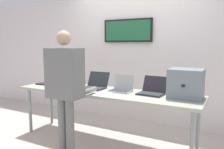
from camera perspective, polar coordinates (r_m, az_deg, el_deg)
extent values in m
cube|color=#BDB1A8|center=(3.57, -1.87, -16.87)|extent=(8.00, 8.00, 0.04)
cube|color=silver|center=(4.27, 5.67, 4.13)|extent=(8.00, 0.06, 2.40)
cube|color=black|center=(4.27, 3.95, 11.03)|extent=(0.96, 0.05, 0.42)
cube|color=#22603C|center=(4.25, 3.87, 11.04)|extent=(0.90, 0.02, 0.36)
cube|color=#A6AB97|center=(3.32, -1.93, -4.51)|extent=(2.78, 0.70, 0.04)
cylinder|color=gray|center=(4.03, -20.03, -8.52)|extent=(0.05, 0.05, 0.74)
cylinder|color=gray|center=(2.80, 19.61, -15.70)|extent=(0.05, 0.05, 0.74)
cylinder|color=gray|center=(4.37, -15.12, -7.08)|extent=(0.05, 0.05, 0.74)
cylinder|color=gray|center=(3.27, 20.96, -12.37)|extent=(0.05, 0.05, 0.74)
cube|color=slate|center=(3.01, 18.24, -2.17)|extent=(0.41, 0.36, 0.37)
cube|color=black|center=(2.83, 17.57, -2.76)|extent=(0.04, 0.01, 0.03)
cube|color=#1F222B|center=(4.01, -15.75, -2.24)|extent=(0.38, 0.29, 0.02)
cube|color=#26322F|center=(4.00, -15.87, -2.10)|extent=(0.35, 0.24, 0.00)
cube|color=#1F222B|center=(4.14, -14.29, -0.14)|extent=(0.37, 0.14, 0.24)
cube|color=#25553E|center=(4.14, -14.27, -0.15)|extent=(0.34, 0.12, 0.21)
cube|color=#232525|center=(3.74, -10.70, -2.81)|extent=(0.34, 0.28, 0.02)
cube|color=#302C2F|center=(3.72, -10.82, -2.66)|extent=(0.31, 0.23, 0.00)
cube|color=#232525|center=(3.84, -9.41, -0.43)|extent=(0.33, 0.07, 0.26)
cube|color=silver|center=(3.84, -9.38, -0.43)|extent=(0.30, 0.05, 0.23)
cube|color=#21272B|center=(3.47, -4.84, -3.51)|extent=(0.36, 0.26, 0.02)
cube|color=#342B2F|center=(3.46, -4.95, -3.35)|extent=(0.33, 0.21, 0.00)
cube|color=#21272B|center=(3.60, -3.41, -1.15)|extent=(0.36, 0.13, 0.22)
cube|color=white|center=(3.60, -3.39, -1.16)|extent=(0.33, 0.11, 0.20)
cube|color=#AFB5B3|center=(3.25, 2.04, -4.25)|extent=(0.31, 0.22, 0.02)
cube|color=#2E2F38|center=(3.24, 1.95, -4.08)|extent=(0.29, 0.17, 0.00)
cube|color=#AFB5B3|center=(3.34, 3.03, -1.89)|extent=(0.31, 0.05, 0.21)
cube|color=#2E6241|center=(3.34, 3.06, -1.89)|extent=(0.29, 0.04, 0.19)
cube|color=black|center=(3.10, 9.68, -4.93)|extent=(0.36, 0.26, 0.02)
cube|color=#283130|center=(3.09, 9.61, -4.76)|extent=(0.33, 0.20, 0.00)
cube|color=black|center=(3.23, 10.83, -2.37)|extent=(0.35, 0.12, 0.22)
cube|color=white|center=(3.23, 10.85, -2.39)|extent=(0.32, 0.10, 0.19)
cylinder|color=slate|center=(3.08, -12.44, -12.78)|extent=(0.11, 0.11, 0.79)
cylinder|color=slate|center=(3.01, -10.58, -13.25)|extent=(0.11, 0.11, 0.79)
cube|color=slate|center=(2.87, -11.90, 0.33)|extent=(0.44, 0.27, 0.63)
sphere|color=tan|center=(2.85, -12.14, 9.06)|extent=(0.18, 0.18, 0.18)
cylinder|color=slate|center=(3.24, -10.80, -3.53)|extent=(0.07, 0.32, 0.07)
cylinder|color=slate|center=(3.05, -5.90, -4.13)|extent=(0.07, 0.32, 0.07)
cylinder|color=#37429D|center=(3.56, -14.68, -2.93)|extent=(0.08, 0.08, 0.08)
cube|color=white|center=(3.14, -2.23, -4.85)|extent=(0.25, 0.32, 0.00)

